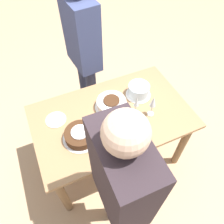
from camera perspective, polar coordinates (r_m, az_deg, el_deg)
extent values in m
plane|color=tan|center=(2.51, 0.00, -11.19)|extent=(12.00, 12.00, 0.00)
cube|color=#9E754C|center=(1.89, 0.00, -1.22)|extent=(1.36, 0.83, 0.03)
cylinder|color=brown|center=(2.01, -12.64, -20.53)|extent=(0.07, 0.07, 0.70)
cylinder|color=brown|center=(2.27, 17.85, -8.11)|extent=(0.07, 0.07, 0.70)
cylinder|color=brown|center=(2.34, -17.23, -5.30)|extent=(0.07, 0.07, 0.70)
cylinder|color=brown|center=(2.57, 9.25, 3.77)|extent=(0.07, 0.07, 0.70)
cylinder|color=white|center=(1.94, -0.13, 1.38)|extent=(0.30, 0.30, 0.01)
cylinder|color=white|center=(1.91, -0.13, 2.17)|extent=(0.26, 0.26, 0.08)
cylinder|color=#422614|center=(1.88, -0.14, 3.06)|extent=(0.14, 0.14, 0.01)
cylinder|color=white|center=(1.77, -8.14, -6.62)|extent=(0.29, 0.29, 0.01)
cylinder|color=#422614|center=(1.74, -8.28, -5.95)|extent=(0.25, 0.25, 0.07)
cylinder|color=white|center=(1.70, -8.44, -5.20)|extent=(0.14, 0.14, 0.01)
cylinder|color=white|center=(2.05, 6.82, 4.56)|extent=(0.23, 0.23, 0.01)
cylinder|color=silver|center=(2.01, 6.98, 5.69)|extent=(0.19, 0.19, 0.11)
cylinder|color=silver|center=(1.92, 10.03, -0.42)|extent=(0.06, 0.06, 0.00)
cylinder|color=silver|center=(1.88, 10.27, 0.64)|extent=(0.01, 0.01, 0.11)
cone|color=silver|center=(1.80, 10.73, 2.72)|extent=(0.05, 0.05, 0.10)
cylinder|color=silver|center=(1.91, 6.07, -0.11)|extent=(0.06, 0.06, 0.00)
cylinder|color=silver|center=(1.87, 6.20, 0.82)|extent=(0.01, 0.01, 0.09)
cone|color=silver|center=(1.80, 6.46, 2.77)|extent=(0.04, 0.04, 0.10)
cylinder|color=beige|center=(1.91, -14.45, -1.95)|extent=(0.18, 0.18, 0.01)
cube|color=silver|center=(1.73, 2.27, -7.92)|extent=(0.16, 0.08, 0.00)
cube|color=silver|center=(1.73, 1.83, -7.89)|extent=(0.15, 0.09, 0.00)
cube|color=silver|center=(1.75, 1.26, -6.75)|extent=(0.15, 0.10, 0.00)
cube|color=silver|center=(1.74, 0.52, -7.16)|extent=(0.17, 0.04, 0.00)
cube|color=silver|center=(1.73, 0.44, -7.32)|extent=(0.17, 0.04, 0.00)
cube|color=silver|center=(1.72, 1.56, -7.47)|extent=(0.17, 0.06, 0.00)
cylinder|color=#232328|center=(1.90, 0.21, -22.28)|extent=(0.11, 0.11, 0.81)
cube|color=#2D2328|center=(1.17, 2.55, -16.99)|extent=(0.23, 0.40, 0.67)
sphere|color=#DBB293|center=(0.78, 3.65, -5.52)|extent=(0.19, 0.19, 0.19)
cylinder|color=#2D334C|center=(2.66, -7.28, 7.40)|extent=(0.11, 0.11, 0.78)
cylinder|color=#2D334C|center=(2.51, -5.16, 4.39)|extent=(0.11, 0.11, 0.78)
cube|color=#38426B|center=(2.13, -8.00, 19.51)|extent=(0.26, 0.42, 0.65)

